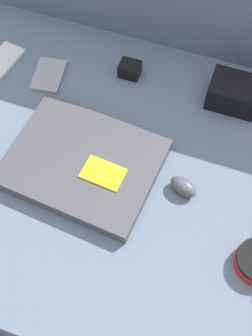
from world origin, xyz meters
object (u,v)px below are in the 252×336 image
object	(u,v)px
computer_mouse	(183,188)
phone_black	(1,63)
laptop	(83,163)
phone_silver	(49,75)
charger_brick	(130,69)
camera_pouch	(234,93)

from	to	relation	value
computer_mouse	phone_black	size ratio (longest dim) A/B	0.53
laptop	phone_black	distance (m)	0.38
phone_silver	charger_brick	xyz separation A→B (m)	(0.19, 0.08, 0.01)
laptop	computer_mouse	size ratio (longest dim) A/B	4.81
laptop	charger_brick	xyz separation A→B (m)	(0.01, 0.29, 0.00)
phone_black	charger_brick	bearing A→B (deg)	22.67
computer_mouse	phone_black	bearing A→B (deg)	-179.37
computer_mouse	camera_pouch	bearing A→B (deg)	101.43
computer_mouse	phone_silver	world-z (taller)	computer_mouse
computer_mouse	camera_pouch	world-z (taller)	camera_pouch
camera_pouch	phone_black	bearing A→B (deg)	-172.24
charger_brick	phone_black	bearing A→B (deg)	-166.33
camera_pouch	charger_brick	xyz separation A→B (m)	(-0.26, -0.00, -0.01)
laptop	phone_black	size ratio (longest dim) A/B	2.55
computer_mouse	phone_silver	distance (m)	0.45
camera_pouch	charger_brick	bearing A→B (deg)	-179.69
laptop	camera_pouch	distance (m)	0.40
phone_silver	charger_brick	world-z (taller)	charger_brick
charger_brick	laptop	bearing A→B (deg)	-91.61
laptop	camera_pouch	bearing A→B (deg)	51.91
phone_silver	phone_black	xyz separation A→B (m)	(-0.13, -0.00, 0.00)
laptop	camera_pouch	size ratio (longest dim) A/B	2.89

